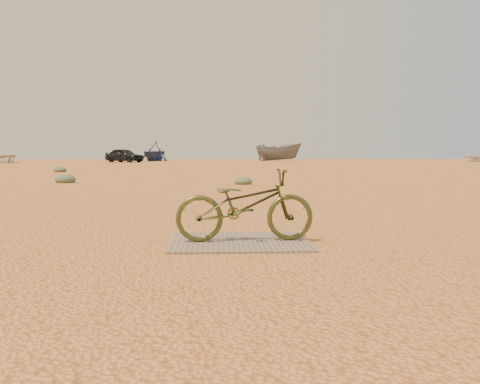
{
  "coord_description": "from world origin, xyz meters",
  "views": [
    {
      "loc": [
        -0.24,
        -5.15,
        0.96
      ],
      "look_at": [
        -0.0,
        -0.24,
        0.54
      ],
      "focal_mm": 35.0,
      "sensor_mm": 36.0,
      "label": 1
    }
  ],
  "objects_px": {
    "plywood_board": "(240,242)",
    "car": "(124,155)",
    "boat_mid_right": "(278,152)",
    "boat_far_right": "(475,157)",
    "bicycle": "(245,205)",
    "boat_far_left": "(155,151)",
    "boat_near_left": "(0,157)"
  },
  "relations": [
    {
      "from": "boat_near_left",
      "to": "boat_far_right",
      "type": "height_order",
      "value": "boat_near_left"
    },
    {
      "from": "car",
      "to": "boat_near_left",
      "type": "relative_size",
      "value": 0.72
    },
    {
      "from": "plywood_board",
      "to": "car",
      "type": "distance_m",
      "value": 41.03
    },
    {
      "from": "car",
      "to": "boat_mid_right",
      "type": "distance_m",
      "value": 16.14
    },
    {
      "from": "boat_far_right",
      "to": "boat_mid_right",
      "type": "bearing_deg",
      "value": -155.37
    },
    {
      "from": "bicycle",
      "to": "boat_far_left",
      "type": "xyz_separation_m",
      "value": [
        -7.03,
        45.8,
        0.64
      ]
    },
    {
      "from": "bicycle",
      "to": "boat_far_left",
      "type": "bearing_deg",
      "value": 5.48
    },
    {
      "from": "bicycle",
      "to": "boat_near_left",
      "type": "height_order",
      "value": "boat_near_left"
    },
    {
      "from": "plywood_board",
      "to": "car",
      "type": "bearing_deg",
      "value": 102.77
    },
    {
      "from": "boat_mid_right",
      "to": "boat_far_right",
      "type": "height_order",
      "value": "boat_mid_right"
    },
    {
      "from": "bicycle",
      "to": "car",
      "type": "relative_size",
      "value": 0.38
    },
    {
      "from": "boat_mid_right",
      "to": "boat_far_right",
      "type": "relative_size",
      "value": 1.12
    },
    {
      "from": "boat_far_left",
      "to": "boat_mid_right",
      "type": "xyz_separation_m",
      "value": [
        13.25,
        -0.79,
        -0.08
      ]
    },
    {
      "from": "boat_far_left",
      "to": "car",
      "type": "bearing_deg",
      "value": -82.55
    },
    {
      "from": "boat_near_left",
      "to": "boat_far_left",
      "type": "bearing_deg",
      "value": 19.12
    },
    {
      "from": "boat_far_left",
      "to": "boat_mid_right",
      "type": "distance_m",
      "value": 13.28
    },
    {
      "from": "car",
      "to": "boat_far_right",
      "type": "xyz_separation_m",
      "value": [
        35.13,
        1.74,
        -0.2
      ]
    },
    {
      "from": "plywood_board",
      "to": "boat_far_right",
      "type": "relative_size",
      "value": 0.33
    },
    {
      "from": "car",
      "to": "boat_far_right",
      "type": "height_order",
      "value": "car"
    },
    {
      "from": "boat_far_left",
      "to": "boat_far_right",
      "type": "height_order",
      "value": "boat_far_left"
    },
    {
      "from": "plywood_board",
      "to": "bicycle",
      "type": "bearing_deg",
      "value": -9.11
    },
    {
      "from": "boat_near_left",
      "to": "boat_far_left",
      "type": "xyz_separation_m",
      "value": [
        12.67,
        7.96,
        0.49
      ]
    },
    {
      "from": "bicycle",
      "to": "boat_far_left",
      "type": "relative_size",
      "value": 0.37
    },
    {
      "from": "car",
      "to": "bicycle",
      "type": "bearing_deg",
      "value": -135.29
    },
    {
      "from": "bicycle",
      "to": "boat_far_right",
      "type": "bearing_deg",
      "value": -35.16
    },
    {
      "from": "plywood_board",
      "to": "bicycle",
      "type": "distance_m",
      "value": 0.4
    },
    {
      "from": "car",
      "to": "boat_far_left",
      "type": "xyz_separation_m",
      "value": [
        2.09,
        5.79,
        0.39
      ]
    },
    {
      "from": "boat_near_left",
      "to": "boat_mid_right",
      "type": "height_order",
      "value": "boat_mid_right"
    },
    {
      "from": "bicycle",
      "to": "boat_far_right",
      "type": "relative_size",
      "value": 0.33
    },
    {
      "from": "boat_far_left",
      "to": "boat_mid_right",
      "type": "relative_size",
      "value": 0.8
    },
    {
      "from": "boat_far_left",
      "to": "bicycle",
      "type": "bearing_deg",
      "value": -53.98
    },
    {
      "from": "boat_mid_right",
      "to": "boat_far_right",
      "type": "bearing_deg",
      "value": -76.51
    }
  ]
}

